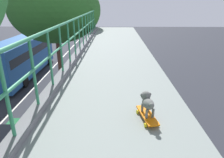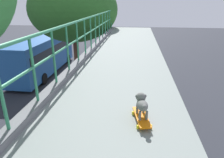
# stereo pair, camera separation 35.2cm
# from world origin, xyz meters

# --- Properties ---
(car_green_fifth) EXTENTS (1.76, 4.44, 1.37)m
(car_green_fifth) POSITION_xyz_m (-3.97, 7.96, 0.66)
(car_green_fifth) COLOR #246D3B
(car_green_fifth) RESTS_ON ground
(city_bus) EXTENTS (2.77, 10.50, 3.53)m
(city_bus) POSITION_xyz_m (-7.95, 19.34, 1.98)
(city_bus) COLOR #205091
(city_bus) RESTS_ON ground
(roadside_tree_far) EXTENTS (5.51, 5.51, 8.34)m
(roadside_tree_far) POSITION_xyz_m (-2.72, 13.70, 6.33)
(roadside_tree_far) COLOR brown
(roadside_tree_far) RESTS_ON ground
(toy_skateboard) EXTENTS (0.28, 0.57, 0.08)m
(toy_skateboard) POSITION_xyz_m (1.41, 3.29, 5.32)
(toy_skateboard) COLOR orange
(toy_skateboard) RESTS_ON overpass_deck
(small_dog) EXTENTS (0.20, 0.36, 0.31)m
(small_dog) POSITION_xyz_m (1.40, 3.33, 5.53)
(small_dog) COLOR slate
(small_dog) RESTS_ON toy_skateboard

